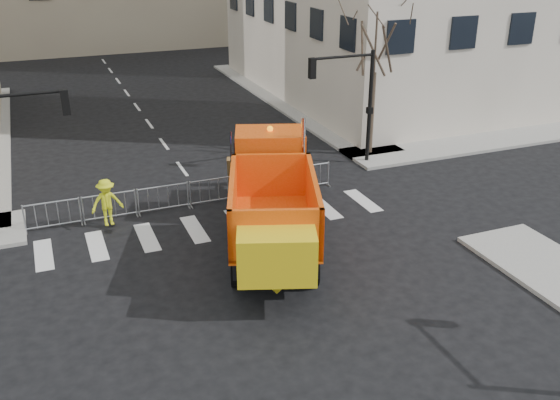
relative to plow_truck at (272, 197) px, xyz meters
name	(u,v)px	position (x,y,z in m)	size (l,w,h in m)	color
ground	(275,296)	(-1.16, -3.21, -1.89)	(120.00, 120.00, 0.00)	black
sidewalk_back	(202,194)	(-1.16, 5.29, -1.82)	(64.00, 5.00, 0.15)	gray
traffic_light_right	(370,108)	(7.34, 6.29, 0.81)	(0.18, 0.18, 5.40)	black
crowd_barriers	(189,194)	(-1.91, 4.39, -1.34)	(12.60, 0.60, 1.10)	#9EA0A5
street_tree	(373,80)	(8.04, 7.29, 1.86)	(3.00, 3.00, 7.50)	#382B21
plow_truck	(272,197)	(0.00, 0.00, 0.00)	(6.41, 11.30, 4.25)	black
cop_a	(307,175)	(3.03, 3.79, -1.02)	(0.63, 0.42, 1.74)	black
cop_b	(278,177)	(1.71, 3.79, -0.90)	(0.97, 0.75, 1.99)	black
cop_c	(293,179)	(2.40, 3.79, -1.10)	(0.93, 0.39, 1.59)	black
worker	(107,202)	(-5.21, 3.59, -0.83)	(1.18, 0.68, 1.82)	yellow
newspaper_box	(291,166)	(3.04, 5.54, -1.19)	(0.45, 0.40, 1.10)	#AD0D13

